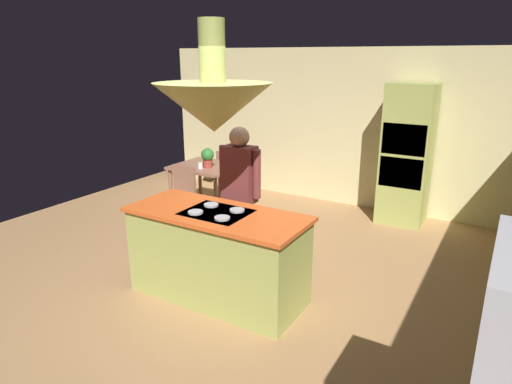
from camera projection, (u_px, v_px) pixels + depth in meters
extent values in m
plane|color=#AD7F51|center=(229.00, 287.00, 4.83)|extent=(8.16, 8.16, 0.00)
cube|color=beige|center=(345.00, 128.00, 7.29)|extent=(6.80, 0.10, 2.55)
cube|color=#A8B259|center=(218.00, 257.00, 4.53)|extent=(1.79, 0.73, 0.89)
cube|color=#E05B23|center=(216.00, 214.00, 4.39)|extent=(1.85, 0.79, 0.04)
cube|color=black|center=(216.00, 213.00, 4.39)|extent=(0.64, 0.52, 0.01)
cylinder|color=#B2B2B7|center=(195.00, 212.00, 4.36)|extent=(0.15, 0.15, 0.02)
cylinder|color=#B2B2B7|center=(222.00, 218.00, 4.20)|extent=(0.15, 0.15, 0.02)
cylinder|color=#B2B2B7|center=(211.00, 205.00, 4.57)|extent=(0.15, 0.15, 0.02)
cylinder|color=#B2B2B7|center=(237.00, 210.00, 4.41)|extent=(0.15, 0.15, 0.02)
cube|color=#A8B259|center=(407.00, 155.00, 6.49)|extent=(0.66, 0.62, 2.05)
cube|color=black|center=(404.00, 139.00, 6.17)|extent=(0.60, 0.04, 0.44)
cube|color=black|center=(401.00, 173.00, 6.32)|extent=(0.60, 0.04, 0.44)
cube|color=#92624B|center=(207.00, 167.00, 7.00)|extent=(0.99, 0.87, 0.04)
cylinder|color=#92624B|center=(171.00, 191.00, 7.02)|extent=(0.06, 0.06, 0.72)
cylinder|color=#92624B|center=(216.00, 200.00, 6.59)|extent=(0.06, 0.06, 0.72)
cylinder|color=#92624B|center=(200.00, 180.00, 7.63)|extent=(0.06, 0.06, 0.72)
cylinder|color=#92624B|center=(243.00, 188.00, 7.21)|extent=(0.06, 0.06, 0.72)
cylinder|color=tan|center=(234.00, 234.00, 5.21)|extent=(0.14, 0.14, 0.83)
cylinder|color=tan|center=(247.00, 237.00, 5.12)|extent=(0.14, 0.14, 0.83)
cube|color=brown|center=(240.00, 174.00, 4.94)|extent=(0.36, 0.22, 0.64)
cylinder|color=brown|center=(223.00, 169.00, 5.04)|extent=(0.09, 0.09, 0.54)
cylinder|color=brown|center=(257.00, 174.00, 4.83)|extent=(0.09, 0.09, 0.54)
sphere|color=tan|center=(239.00, 137.00, 4.82)|extent=(0.22, 0.22, 0.22)
cone|color=#A8B259|center=(214.00, 108.00, 4.09)|extent=(1.10, 1.10, 0.45)
cylinder|color=#A8B259|center=(212.00, 51.00, 3.94)|extent=(0.24, 0.24, 0.55)
cone|color=#E0B266|center=(204.00, 94.00, 6.67)|extent=(0.32, 0.32, 0.22)
cylinder|color=black|center=(203.00, 66.00, 6.55)|extent=(0.01, 0.01, 0.60)
cube|color=#92624B|center=(177.00, 197.00, 6.49)|extent=(0.40, 0.40, 0.04)
cube|color=#92624B|center=(184.00, 179.00, 6.57)|extent=(0.40, 0.04, 0.42)
cylinder|color=#92624B|center=(161.00, 213.00, 6.49)|extent=(0.04, 0.04, 0.43)
cylinder|color=#92624B|center=(179.00, 217.00, 6.33)|extent=(0.04, 0.04, 0.43)
cylinder|color=#92624B|center=(177.00, 206.00, 6.77)|extent=(0.04, 0.04, 0.43)
cylinder|color=#92624B|center=(194.00, 210.00, 6.61)|extent=(0.04, 0.04, 0.43)
cube|color=#92624B|center=(233.00, 175.00, 7.69)|extent=(0.40, 0.40, 0.04)
cube|color=#92624B|center=(227.00, 164.00, 7.48)|extent=(0.40, 0.04, 0.42)
cylinder|color=#92624B|center=(246.00, 186.00, 7.82)|extent=(0.04, 0.04, 0.43)
cylinder|color=#92624B|center=(230.00, 183.00, 7.98)|extent=(0.04, 0.04, 0.43)
cylinder|color=#92624B|center=(236.00, 191.00, 7.54)|extent=(0.04, 0.04, 0.43)
cylinder|color=#92624B|center=(219.00, 188.00, 7.70)|extent=(0.04, 0.04, 0.43)
cylinder|color=#99382D|center=(208.00, 164.00, 6.85)|extent=(0.14, 0.14, 0.12)
sphere|color=#2D722D|center=(208.00, 155.00, 6.81)|extent=(0.20, 0.20, 0.20)
cylinder|color=white|center=(200.00, 166.00, 6.78)|extent=(0.07, 0.07, 0.09)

